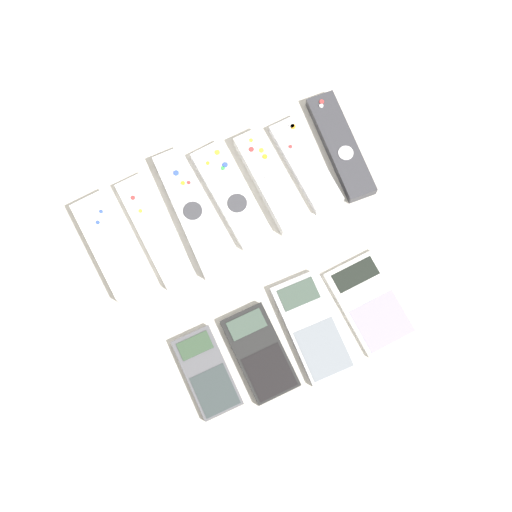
% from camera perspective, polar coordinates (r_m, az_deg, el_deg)
% --- Properties ---
extents(ground_plane, '(3.00, 3.00, 0.00)m').
position_cam_1_polar(ground_plane, '(1.10, 0.58, -1.42)').
color(ground_plane, beige).
extents(remote_0, '(0.07, 0.17, 0.03)m').
position_cam_1_polar(remote_0, '(1.12, -11.48, 0.83)').
color(remote_0, white).
rests_on(remote_0, ground_plane).
extents(remote_1, '(0.06, 0.19, 0.02)m').
position_cam_1_polar(remote_1, '(1.12, -8.07, 2.04)').
color(remote_1, white).
rests_on(remote_1, ground_plane).
extents(remote_2, '(0.05, 0.21, 0.03)m').
position_cam_1_polar(remote_2, '(1.11, -5.07, 3.51)').
color(remote_2, silver).
rests_on(remote_2, ground_plane).
extents(remote_3, '(0.06, 0.18, 0.02)m').
position_cam_1_polar(remote_3, '(1.12, -1.99, 4.93)').
color(remote_3, white).
rests_on(remote_3, ground_plane).
extents(remote_4, '(0.05, 0.17, 0.03)m').
position_cam_1_polar(remote_4, '(1.13, 1.20, 6.04)').
color(remote_4, white).
rests_on(remote_4, ground_plane).
extents(remote_5, '(0.06, 0.16, 0.02)m').
position_cam_1_polar(remote_5, '(1.15, 4.01, 7.35)').
color(remote_5, '#B7B7BC').
rests_on(remote_5, ground_plane).
extents(remote_6, '(0.06, 0.19, 0.02)m').
position_cam_1_polar(remote_6, '(1.16, 6.80, 8.72)').
color(remote_6, '#333338').
rests_on(remote_6, ground_plane).
extents(calculator_0, '(0.06, 0.13, 0.02)m').
position_cam_1_polar(calculator_0, '(1.07, -3.93, -9.31)').
color(calculator_0, '#4C4C51').
rests_on(calculator_0, ground_plane).
extents(calculator_1, '(0.07, 0.14, 0.02)m').
position_cam_1_polar(calculator_1, '(1.07, 0.32, -7.79)').
color(calculator_1, black).
rests_on(calculator_1, ground_plane).
extents(calculator_2, '(0.08, 0.16, 0.02)m').
position_cam_1_polar(calculator_2, '(1.07, 4.56, -5.73)').
color(calculator_2, '#B2B2B7').
rests_on(calculator_2, ground_plane).
extents(calculator_3, '(0.09, 0.15, 0.01)m').
position_cam_1_polar(calculator_3, '(1.09, 9.15, -3.72)').
color(calculator_3, silver).
rests_on(calculator_3, ground_plane).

